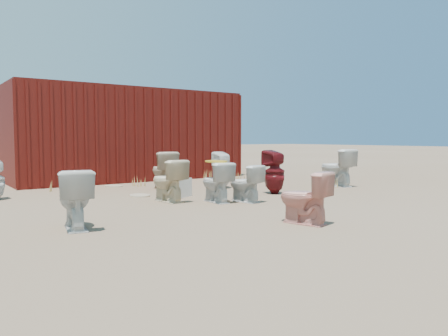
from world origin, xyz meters
TOP-DOWN VIEW (x-y plane):
  - ground at (0.00, 0.00)m, footprint 100.00×100.00m
  - shipping_container at (0.00, 5.20)m, footprint 6.00×2.40m
  - toilet_front_a at (-3.19, -0.69)m, footprint 0.55×0.79m
  - toilet_front_pink at (-0.66, -2.12)m, footprint 0.55×0.76m
  - toilet_front_c at (-0.08, -0.15)m, footprint 0.46×0.69m
  - toilet_front_maroon at (1.08, 0.37)m, footprint 0.40×0.40m
  - toilet_front_e at (3.17, 0.57)m, footprint 0.50×0.86m
  - toilet_back_beige_left at (-1.18, 0.64)m, footprint 0.50×0.77m
  - toilet_back_beige_right at (-0.38, 2.33)m, footprint 0.59×0.87m
  - toilet_back_yellowlid at (-0.51, 0.12)m, footprint 0.44×0.71m
  - toilet_back_e at (0.80, 1.78)m, footprint 0.39×0.39m
  - yellow_lid at (-0.51, 0.12)m, footprint 0.36×0.44m
  - loose_tank at (-0.67, 1.05)m, footprint 0.53×0.43m
  - loose_lid_near at (-1.25, 1.64)m, footprint 0.42×0.53m
  - loose_lid_far at (-1.05, 3.50)m, footprint 0.51×0.57m
  - weed_clump_a at (-2.30, 3.28)m, footprint 0.36×0.36m
  - weed_clump_b at (0.20, 2.41)m, footprint 0.32×0.32m
  - weed_clump_c at (1.92, 2.65)m, footprint 0.36×0.36m
  - weed_clump_d at (-0.54, 3.24)m, footprint 0.30×0.30m
  - weed_clump_e at (1.53, 3.50)m, footprint 0.34×0.34m
  - weed_clump_f at (3.07, 0.45)m, footprint 0.28×0.28m

SIDE VIEW (x-z plane):
  - ground at x=0.00m, z-range 0.00..0.00m
  - loose_lid_near at x=-1.25m, z-range 0.00..0.02m
  - loose_lid_far at x=-1.05m, z-range 0.00..0.02m
  - weed_clump_d at x=-0.54m, z-range 0.00..0.23m
  - weed_clump_a at x=-2.30m, z-range 0.00..0.27m
  - weed_clump_f at x=3.07m, z-range 0.00..0.27m
  - weed_clump_e at x=1.53m, z-range 0.00..0.29m
  - weed_clump_b at x=0.20m, z-range 0.00..0.29m
  - weed_clump_c at x=1.92m, z-range 0.00..0.30m
  - loose_tank at x=-0.67m, z-range 0.00..0.35m
  - toilet_front_c at x=-0.08m, z-range 0.00..0.65m
  - toilet_front_pink at x=-0.66m, z-range 0.00..0.69m
  - toilet_back_yellowlid at x=-0.51m, z-range 0.00..0.70m
  - toilet_front_a at x=-3.19m, z-range 0.00..0.74m
  - toilet_back_beige_left at x=-1.18m, z-range 0.00..0.74m
  - toilet_back_e at x=0.80m, z-range 0.00..0.81m
  - toilet_back_beige_right at x=-0.38m, z-range 0.00..0.83m
  - toilet_front_e at x=3.17m, z-range 0.00..0.86m
  - toilet_front_maroon at x=1.08m, z-range 0.00..0.88m
  - yellow_lid at x=-0.51m, z-range 0.70..0.73m
  - shipping_container at x=0.00m, z-range 0.00..2.40m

